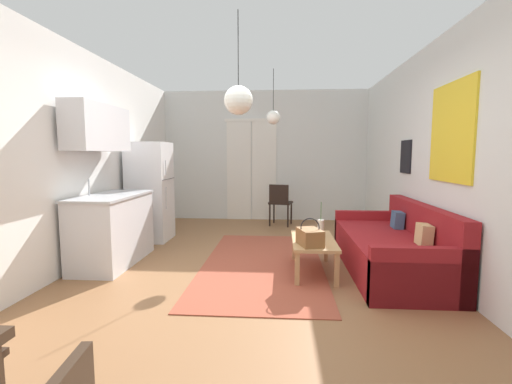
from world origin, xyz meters
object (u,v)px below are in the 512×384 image
handbag (310,237)px  pendant_lamp_near (238,100)px  accent_chair (280,201)px  pendant_lamp_far (273,117)px  couch (395,250)px  bamboo_vase (321,228)px  coffee_table (313,244)px  refrigerator (150,192)px

handbag → pendant_lamp_near: size_ratio=0.39×
accent_chair → pendant_lamp_far: size_ratio=0.95×
handbag → pendant_lamp_far: (-0.45, 1.83, 1.49)m
couch → handbag: bearing=-159.8°
handbag → bamboo_vase: bearing=69.1°
accent_chair → pendant_lamp_near: pendant_lamp_near is taller
accent_chair → pendant_lamp_far: (-0.11, -1.19, 1.50)m
bamboo_vase → accent_chair: size_ratio=0.52×
bamboo_vase → couch: bearing=-2.9°
accent_chair → pendant_lamp_near: bearing=96.1°
coffee_table → bamboo_vase: (0.10, 0.15, 0.16)m
couch → coffee_table: bearing=-174.1°
refrigerator → accent_chair: size_ratio=1.94×
couch → refrigerator: size_ratio=1.34×
accent_chair → handbag: bearing=108.9°
coffee_table → pendant_lamp_far: pendant_lamp_far is taller
couch → pendant_lamp_far: pendant_lamp_far is taller
couch → pendant_lamp_near: bearing=-154.8°
pendant_lamp_near → pendant_lamp_far: bearing=83.1°
coffee_table → refrigerator: 2.92m
accent_chair → pendant_lamp_near: 3.77m
bamboo_vase → accent_chair: bamboo_vase is taller
coffee_table → pendant_lamp_far: 2.31m
bamboo_vase → pendant_lamp_near: bearing=-135.5°
handbag → pendant_lamp_far: 2.40m
refrigerator → pendant_lamp_far: (1.99, 0.11, 1.19)m
pendant_lamp_near → pendant_lamp_far: same height
coffee_table → pendant_lamp_far: (-0.52, 1.55, 1.63)m
refrigerator → pendant_lamp_far: bearing=3.3°
handbag → accent_chair: accent_chair is taller
pendant_lamp_near → pendant_lamp_far: size_ratio=1.12×
accent_chair → bamboo_vase: bearing=113.5°
bamboo_vase → pendant_lamp_near: size_ratio=0.44×
coffee_table → pendant_lamp_near: 1.90m
bamboo_vase → handbag: (-0.16, -0.43, -0.01)m
bamboo_vase → refrigerator: refrigerator is taller
couch → coffee_table: size_ratio=2.16×
pendant_lamp_far → refrigerator: bearing=-176.7°
refrigerator → accent_chair: bearing=31.8°
accent_chair → pendant_lamp_near: size_ratio=0.85×
couch → refrigerator: 3.77m
handbag → pendant_lamp_far: bearing=104.0°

